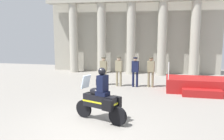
{
  "coord_description": "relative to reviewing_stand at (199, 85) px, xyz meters",
  "views": [
    {
      "loc": [
        2.23,
        -7.17,
        3.05
      ],
      "look_at": [
        -0.02,
        3.37,
        1.37
      ],
      "focal_mm": 38.28,
      "sensor_mm": 36.0,
      "label": 1
    }
  ],
  "objects": [
    {
      "name": "ground_plane",
      "position": [
        -4.13,
        -5.65,
        -0.35
      ],
      "size": [
        28.0,
        28.0,
        0.0
      ],
      "primitive_type": "plane",
      "color": "gray"
    },
    {
      "name": "colonnade_backdrop",
      "position": [
        -4.22,
        5.32,
        2.94
      ],
      "size": [
        12.97,
        1.5,
        6.18
      ],
      "color": "#A49F91",
      "rests_on": "ground_plane"
    },
    {
      "name": "reviewing_stand",
      "position": [
        0.0,
        0.0,
        0.0
      ],
      "size": [
        3.33,
        2.19,
        1.62
      ],
      "color": "#A51919",
      "rests_on": "ground_plane"
    },
    {
      "name": "officer_in_row_0",
      "position": [
        -5.26,
        0.55,
        0.63
      ],
      "size": [
        0.41,
        0.27,
        1.66
      ],
      "rotation": [
        0.0,
        0.0,
        3.0
      ],
      "color": "#847A5B",
      "rests_on": "ground_plane"
    },
    {
      "name": "officer_in_row_1",
      "position": [
        -4.33,
        0.47,
        0.66
      ],
      "size": [
        0.41,
        0.27,
        1.69
      ],
      "rotation": [
        0.0,
        0.0,
        3.0
      ],
      "color": "gray",
      "rests_on": "ground_plane"
    },
    {
      "name": "officer_in_row_2",
      "position": [
        -3.4,
        0.49,
        0.65
      ],
      "size": [
        0.41,
        0.27,
        1.69
      ],
      "rotation": [
        0.0,
        0.0,
        3.0
      ],
      "color": "#141938",
      "rests_on": "ground_plane"
    },
    {
      "name": "officer_in_row_3",
      "position": [
        -2.53,
        0.61,
        0.66
      ],
      "size": [
        0.41,
        0.27,
        1.7
      ],
      "rotation": [
        0.0,
        0.0,
        3.0
      ],
      "color": "#847A5B",
      "rests_on": "ground_plane"
    },
    {
      "name": "motorcycle_with_rider",
      "position": [
        -3.91,
        -5.13,
        0.45
      ],
      "size": [
        2.0,
        1.0,
        1.9
      ],
      "rotation": [
        0.0,
        0.0,
        2.78
      ],
      "color": "black",
      "rests_on": "ground_plane"
    },
    {
      "name": "briefcase_on_ground",
      "position": [
        -5.65,
        0.59,
        -0.17
      ],
      "size": [
        0.1,
        0.32,
        0.36
      ],
      "primitive_type": "cube",
      "color": "black",
      "rests_on": "ground_plane"
    }
  ]
}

